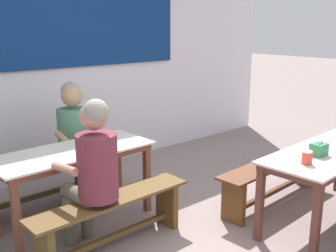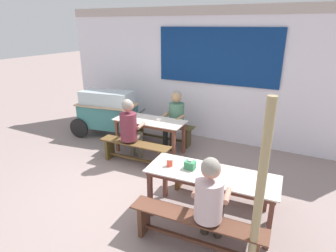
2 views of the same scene
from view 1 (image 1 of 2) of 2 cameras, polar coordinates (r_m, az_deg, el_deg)
The scene contains 12 objects.
ground_plane at distance 3.60m, azimuth 6.89°, elevation -17.33°, with size 40.00×40.00×0.00m, color gray.
backdrop_wall at distance 5.25m, azimuth -14.76°, elevation 10.54°, with size 7.43×0.23×3.02m.
dining_table_far at distance 3.88m, azimuth -13.22°, elevation -4.50°, with size 1.52×0.67×0.74m.
dining_table_near at distance 4.13m, azimuth 22.37°, elevation -3.96°, with size 1.81×0.74×0.74m.
bench_far_back at distance 4.52m, azimuth -16.83°, elevation -6.90°, with size 1.52×0.36×0.46m.
bench_far_front at distance 3.52m, azimuth -7.85°, elevation -12.40°, with size 1.49×0.34×0.46m.
bench_near_back at distance 4.51m, azimuth 14.78°, elevation -6.67°, with size 1.67×0.39×0.46m.
person_left_back_turned at distance 3.32m, azimuth -10.57°, elevation -5.60°, with size 0.47×0.54×1.32m.
person_center_facing at distance 4.48m, azimuth -12.97°, elevation -0.80°, with size 0.47×0.57×1.28m.
tissue_box at distance 3.82m, azimuth 20.58°, elevation -3.10°, with size 0.14×0.11×0.14m.
condiment_jar at distance 3.55m, azimuth 19.09°, elevation -4.26°, with size 0.09×0.09×0.12m.
soup_bowl at distance 4.00m, azimuth -11.49°, elevation -2.21°, with size 0.13×0.13×0.05m, color silver.
Camera 1 is at (-2.30, -2.04, 1.87)m, focal length 43.04 mm.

